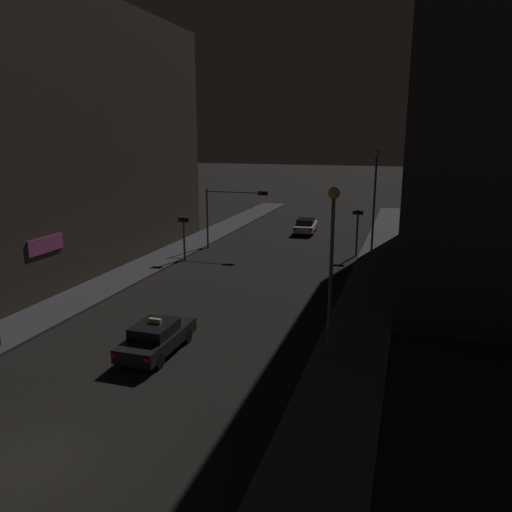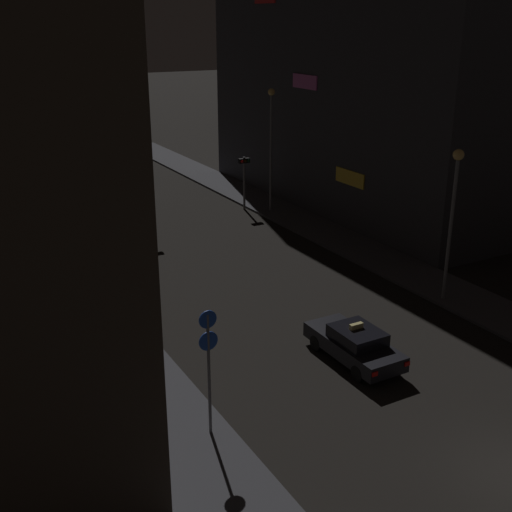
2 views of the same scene
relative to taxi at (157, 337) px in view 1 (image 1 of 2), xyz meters
name	(u,v)px [view 1 (image 1 of 2)]	position (x,y,z in m)	size (l,w,h in m)	color
ground_plane	(30,465)	(0.16, -7.97, -0.74)	(300.00, 300.00, 0.00)	black
sidewalk_left	(183,248)	(-7.87, 19.14, -0.67)	(3.18, 58.22, 0.14)	#424247
sidewalk_right	(378,262)	(8.18, 19.14, -0.67)	(3.18, 58.22, 0.14)	#424247
building_facade_left	(59,138)	(-12.73, 10.81, 8.39)	(6.64, 30.72, 18.25)	#473D33
building_facade_right	(502,132)	(15.62, 18.80, 8.77)	(11.78, 26.55, 19.02)	#333338
taxi	(157,337)	(0.00, 0.00, 0.00)	(1.83, 4.45, 1.62)	black
far_car	(306,226)	(0.58, 29.06, 0.00)	(2.11, 4.56, 1.42)	silver
traffic_light_overhead	(231,205)	(-3.89, 20.09, 3.00)	(5.35, 0.42, 5.06)	slate
traffic_light_left_kerb	(184,229)	(-6.03, 15.52, 1.72)	(0.80, 0.42, 3.40)	slate
traffic_light_right_kerb	(357,223)	(6.34, 20.94, 1.93)	(0.80, 0.42, 3.72)	slate
street_lamp_near_block	(332,242)	(7.16, 2.49, 4.23)	(0.50, 0.50, 7.13)	slate
street_lamp_far_block	(375,190)	(7.63, 19.52, 4.69)	(0.47, 0.47, 8.23)	slate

